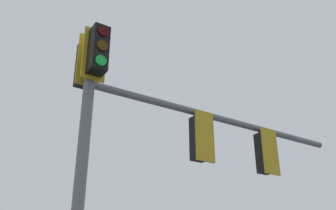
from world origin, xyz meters
name	(u,v)px	position (x,y,z in m)	size (l,w,h in m)	color
signal_mast_assembly	(156,135)	(0.58, 0.76, 4.46)	(1.75, 6.34, 6.22)	slate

